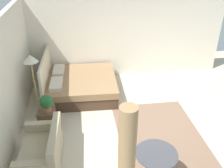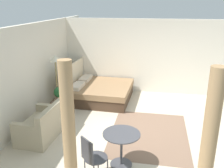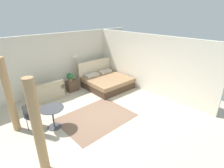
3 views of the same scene
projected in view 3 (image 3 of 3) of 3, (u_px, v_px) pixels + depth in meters
The scene contains 13 objects.
ground_plane at pixel (100, 112), 6.54m from camera, with size 8.71×9.25×0.02m, color beige.
wall_back at pixel (57, 62), 8.12m from camera, with size 8.71×0.12×2.64m, color silver.
wall_right at pixel (148, 64), 7.83m from camera, with size 0.12×6.25×2.64m, color silver.
area_rug at pixel (96, 117), 6.20m from camera, with size 2.48×1.91×0.01m, color #7F604C.
bed at pixel (106, 81), 8.61m from camera, with size 2.05×2.06×1.21m.
couch at pixel (47, 93), 7.42m from camera, with size 1.30×0.82×0.84m.
nightstand at pixel (72, 86), 8.23m from camera, with size 0.51×0.38×0.51m.
potted_plant at pixel (70, 77), 7.94m from camera, with size 0.31×0.31×0.42m.
floor_lamp at pixel (75, 58), 8.22m from camera, with size 0.34×0.34×1.70m.
balcony_table at pixel (53, 114), 5.50m from camera, with size 0.75×0.75×0.72m.
cafe_chair_near_window at pixel (30, 114), 5.46m from camera, with size 0.62×0.62×0.88m.
curtain_left at pixel (38, 129), 3.70m from camera, with size 0.22×0.22×2.38m.
curtain_right at pixel (9, 96), 5.14m from camera, with size 0.22×0.22×2.38m.
Camera 3 is at (-3.52, -4.38, 3.53)m, focal length 27.66 mm.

